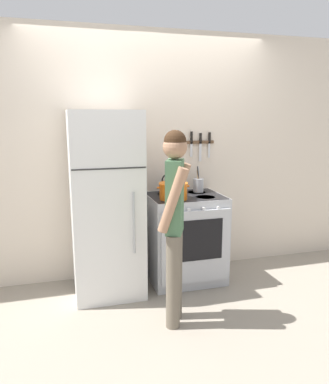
{
  "coord_description": "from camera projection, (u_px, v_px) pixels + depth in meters",
  "views": [
    {
      "loc": [
        -0.92,
        -3.81,
        1.69
      ],
      "look_at": [
        0.04,
        -0.45,
        0.98
      ],
      "focal_mm": 35.0,
      "sensor_mm": 36.0,
      "label": 1
    }
  ],
  "objects": [
    {
      "name": "ground_plane",
      "position": [
        150.0,
        270.0,
        4.17
      ],
      "size": [
        14.0,
        14.0,
        0.0
      ],
      "primitive_type": "plane",
      "color": "gray"
    },
    {
      "name": "wall_back",
      "position": [
        149.0,
        156.0,
        3.95
      ],
      "size": [
        10.0,
        0.06,
        2.55
      ],
      "color": "beige",
      "rests_on": "ground_plane"
    },
    {
      "name": "refrigerator",
      "position": [
        106.0,
        204.0,
        3.54
      ],
      "size": [
        0.64,
        0.7,
        1.74
      ],
      "color": "white",
      "rests_on": "ground_plane"
    },
    {
      "name": "stove_range",
      "position": [
        186.0,
        238.0,
        3.85
      ],
      "size": [
        0.75,
        0.65,
        0.9
      ],
      "color": "silver",
      "rests_on": "ground_plane"
    },
    {
      "name": "dutch_oven_pot",
      "position": [
        173.0,
        191.0,
        3.61
      ],
      "size": [
        0.32,
        0.28,
        0.18
      ],
      "color": "orange",
      "rests_on": "stove_range"
    },
    {
      "name": "tea_kettle",
      "position": [
        168.0,
        188.0,
        3.85
      ],
      "size": [
        0.2,
        0.16,
        0.21
      ],
      "color": "black",
      "rests_on": "stove_range"
    },
    {
      "name": "utensil_jar",
      "position": [
        198.0,
        185.0,
        3.95
      ],
      "size": [
        0.11,
        0.11,
        0.28
      ],
      "color": "#B7BABF",
      "rests_on": "stove_range"
    },
    {
      "name": "person",
      "position": [
        175.0,
        217.0,
        2.95
      ],
      "size": [
        0.35,
        0.39,
        1.59
      ],
      "rotation": [
        0.0,
        0.0,
        1.14
      ],
      "color": "#6B6051",
      "rests_on": "ground_plane"
    },
    {
      "name": "wall_knife_strip",
      "position": [
        200.0,
        142.0,
        4.03
      ],
      "size": [
        0.31,
        0.03,
        0.32
      ],
      "color": "brown"
    }
  ]
}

